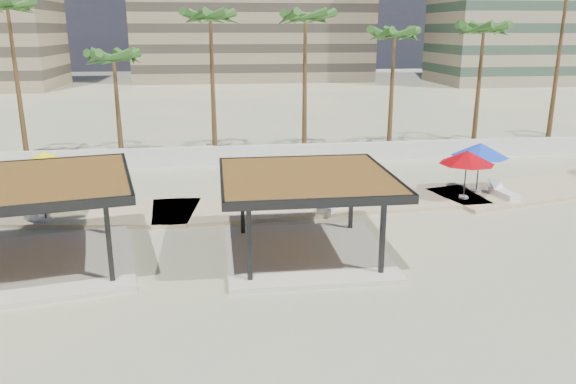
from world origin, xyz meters
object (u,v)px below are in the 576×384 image
Objects in this scene: pavilion_central at (306,208)px; lounger_a at (39,210)px; lounger_c at (503,193)px; lounger_b at (331,205)px; pavilion_west at (36,215)px; umbrella_c at (467,158)px.

pavilion_central reaches higher than lounger_a.
pavilion_central is 3.20× the size of lounger_c.
pavilion_central reaches higher than lounger_b.
pavilion_west is 6.21m from lounger_a.
pavilion_west is (-9.52, 0.15, 0.08)m from pavilion_central.
pavilion_central is 3.11× the size of lounger_a.
pavilion_central is at bearing -172.10° from lounger_b.
umbrella_c is at bearing 82.71° from lounger_c.
lounger_a is at bearing 81.59° from lounger_c.
umbrella_c is 1.60× the size of lounger_a.
pavilion_central reaches higher than lounger_c.
lounger_a is 22.08m from lounger_c.
umbrella_c is 1.64× the size of lounger_c.
lounger_b reaches higher than lounger_c.
pavilion_west is at bearing -159.02° from lounger_a.
pavilion_central is 5.53m from lounger_b.
pavilion_central is at bearing 109.73° from lounger_c.
pavilion_central reaches higher than umbrella_c.
umbrella_c reaches higher than lounger_c.
lounger_a is 13.20m from lounger_b.
pavilion_central is 12.40m from lounger_c.
lounger_a is (-11.17, 5.91, -1.52)m from pavilion_central.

